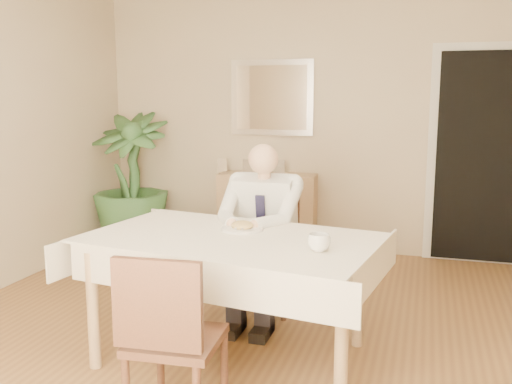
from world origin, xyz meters
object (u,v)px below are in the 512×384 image
(sideboard, at_px, (267,212))
(potted_palm, at_px, (131,180))
(dining_table, at_px, (231,250))
(seated_man, at_px, (259,225))
(chair_far, at_px, (270,246))
(chair_near, at_px, (169,333))
(coffee_mug, at_px, (319,242))

(sideboard, bearing_deg, potted_palm, -173.03)
(dining_table, relative_size, potted_palm, 1.33)
(seated_man, bearing_deg, chair_far, 90.00)
(chair_far, distance_m, seated_man, 0.36)
(dining_table, distance_m, chair_far, 0.90)
(sideboard, bearing_deg, seated_man, -79.63)
(chair_far, bearing_deg, chair_near, -94.20)
(potted_palm, bearing_deg, dining_table, -49.22)
(dining_table, height_order, chair_far, chair_far)
(dining_table, xyz_separation_m, sideboard, (-0.45, 2.41, -0.27))
(seated_man, distance_m, potted_palm, 2.42)
(chair_near, bearing_deg, chair_far, 85.15)
(seated_man, height_order, coffee_mug, seated_man)
(dining_table, height_order, coffee_mug, coffee_mug)
(chair_near, bearing_deg, dining_table, 84.52)
(coffee_mug, relative_size, potted_palm, 0.09)
(dining_table, relative_size, chair_far, 2.23)
(sideboard, bearing_deg, coffee_mug, -72.12)
(chair_near, bearing_deg, potted_palm, 117.40)
(dining_table, bearing_deg, chair_near, -82.59)
(dining_table, relative_size, seated_man, 1.50)
(chair_far, distance_m, coffee_mug, 1.22)
(chair_far, bearing_deg, seated_man, -93.60)
(dining_table, relative_size, coffee_mug, 15.50)
(chair_near, bearing_deg, sideboard, 93.32)
(seated_man, bearing_deg, chair_near, -90.72)
(coffee_mug, relative_size, sideboard, 0.12)
(dining_table, distance_m, coffee_mug, 0.59)
(chair_near, relative_size, coffee_mug, 7.31)
(chair_near, xyz_separation_m, sideboard, (-0.43, 3.24, -0.10))
(coffee_mug, bearing_deg, sideboard, 111.37)
(dining_table, distance_m, potted_palm, 2.84)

